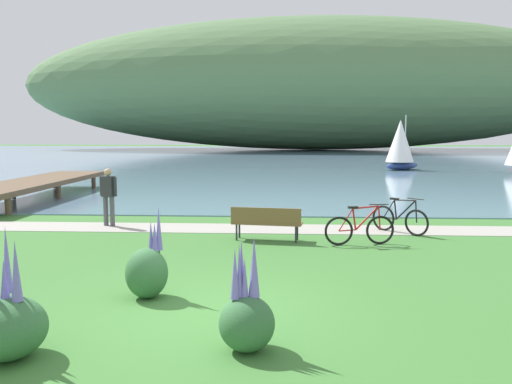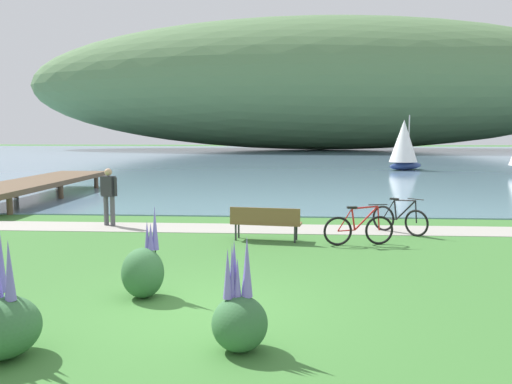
% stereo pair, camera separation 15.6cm
% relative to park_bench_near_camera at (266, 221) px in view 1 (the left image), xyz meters
% --- Properties ---
extents(ground_plane, '(200.00, 200.00, 0.00)m').
position_rel_park_bench_near_camera_xyz_m(ground_plane, '(-0.77, -5.30, -0.52)').
color(ground_plane, '#3D7533').
extents(bay_water, '(180.00, 80.00, 0.04)m').
position_rel_park_bench_near_camera_xyz_m(bay_water, '(-0.77, 43.76, -0.50)').
color(bay_water, '#6B8EA8').
rests_on(bay_water, ground).
extents(distant_hillside, '(87.54, 28.00, 19.23)m').
position_rel_park_bench_near_camera_xyz_m(distant_hillside, '(4.91, 67.03, 9.13)').
color(distant_hillside, '#567A4C').
rests_on(distant_hillside, bay_water).
extents(shoreline_path, '(60.00, 1.50, 0.01)m').
position_rel_park_bench_near_camera_xyz_m(shoreline_path, '(-0.77, 1.67, -0.52)').
color(shoreline_path, '#A39E93').
rests_on(shoreline_path, ground).
extents(park_bench_near_camera, '(1.85, 0.72, 0.88)m').
position_rel_park_bench_near_camera_xyz_m(park_bench_near_camera, '(0.00, 0.00, 0.00)').
color(park_bench_near_camera, brown).
rests_on(park_bench_near_camera, ground).
extents(bicycle_leaning_near_bench, '(1.75, 0.38, 1.01)m').
position_rel_park_bench_near_camera_xyz_m(bicycle_leaning_near_bench, '(2.31, -0.35, -0.12)').
color(bicycle_leaning_near_bench, black).
rests_on(bicycle_leaning_near_bench, ground).
extents(bicycle_beside_path, '(1.30, 1.29, 1.01)m').
position_rel_park_bench_near_camera_xyz_m(bicycle_beside_path, '(3.62, 1.22, -0.12)').
color(bicycle_beside_path, black).
rests_on(bicycle_beside_path, ground).
extents(person_at_shoreline, '(0.57, 0.34, 1.71)m').
position_rel_park_bench_near_camera_xyz_m(person_at_shoreline, '(-4.73, 1.89, 0.46)').
color(person_at_shoreline, '#4C4C51').
rests_on(person_at_shoreline, ground).
extents(echium_bush_closest_to_camera, '(0.72, 0.72, 1.48)m').
position_rel_park_bench_near_camera_xyz_m(echium_bush_closest_to_camera, '(-0.01, -6.84, -0.07)').
color(echium_bush_closest_to_camera, '#386B3D').
rests_on(echium_bush_closest_to_camera, ground).
extents(echium_bush_beside_closest, '(0.97, 0.97, 1.61)m').
position_rel_park_bench_near_camera_xyz_m(echium_bush_beside_closest, '(-2.94, -7.23, -0.09)').
color(echium_bush_beside_closest, '#386B3D').
rests_on(echium_bush_beside_closest, ground).
extents(echium_bush_mid_cluster, '(0.71, 0.71, 1.55)m').
position_rel_park_bench_near_camera_xyz_m(echium_bush_mid_cluster, '(-1.84, -4.76, -0.06)').
color(echium_bush_mid_cluster, '#386B3D').
rests_on(echium_bush_mid_cluster, ground).
extents(sailboat_mid_bay, '(3.19, 3.02, 3.90)m').
position_rel_park_bench_near_camera_xyz_m(sailboat_mid_bay, '(8.63, 24.92, 1.35)').
color(sailboat_mid_bay, navy).
rests_on(sailboat_mid_bay, bay_water).
extents(pier_dock, '(2.40, 10.00, 0.80)m').
position_rel_park_bench_near_camera_xyz_m(pier_dock, '(-9.77, 7.76, 0.17)').
color(pier_dock, brown).
rests_on(pier_dock, ground).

